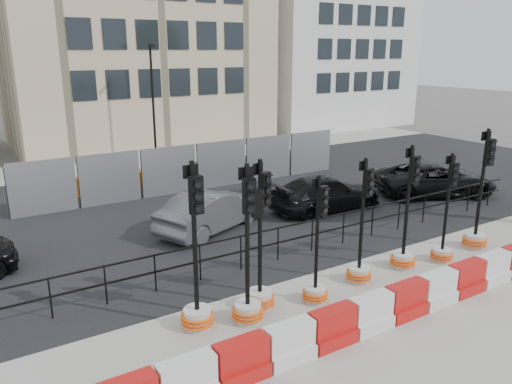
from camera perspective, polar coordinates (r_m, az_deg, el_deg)
ground at (r=14.00m, az=9.42°, el=-8.39°), size 120.00×120.00×0.00m
sidewalk_near at (r=12.17m, az=18.96°, el=-12.99°), size 40.00×6.00×0.02m
road at (r=19.43m, az=-4.22°, el=-1.16°), size 40.00×14.00×0.03m
sidewalk_far at (r=27.48m, az=-13.03°, el=3.56°), size 40.00×4.00×0.02m
building_white at (r=40.61m, az=7.62°, el=19.06°), size 12.00×9.06×16.00m
kerb_railing at (r=14.59m, az=6.45°, el=-4.33°), size 18.00×0.04×1.00m
heras_fencing at (r=21.42m, az=-8.81°, el=2.26°), size 14.33×1.72×2.00m
lamp_post_far at (r=26.21m, az=-11.68°, el=10.18°), size 0.12×0.56×6.00m
barrier_row at (r=12.11m, az=18.37°, el=-11.17°), size 14.65×0.50×0.80m
traffic_signal_a at (r=10.75m, az=-6.76°, el=-11.70°), size 0.72×0.72×3.65m
traffic_signal_b at (r=10.87m, az=-0.89°, el=-10.71°), size 0.70×0.70×3.54m
traffic_signal_c at (r=11.45m, az=0.51°, el=-9.94°), size 0.69×0.69×3.49m
traffic_signal_d at (r=11.80m, az=6.93°, el=-9.17°), size 0.61×0.61×3.08m
traffic_signal_e at (r=12.97m, az=11.82°, el=-7.33°), size 0.64×0.64×3.24m
traffic_signal_f at (r=14.02m, az=16.67°, el=-5.26°), size 0.67×0.67×3.39m
traffic_signal_g at (r=14.83m, az=20.64°, el=-5.17°), size 0.61×0.61×3.09m
traffic_signal_h at (r=16.16m, az=23.94°, el=-3.41°), size 0.71×0.71×3.59m
car_b at (r=16.34m, az=-5.10°, el=-2.11°), size 4.32×5.08×1.34m
car_c at (r=18.48m, az=7.96°, el=-0.18°), size 2.08×4.49×1.27m
car_d at (r=21.44m, az=19.79°, el=1.36°), size 5.82×6.43×1.32m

